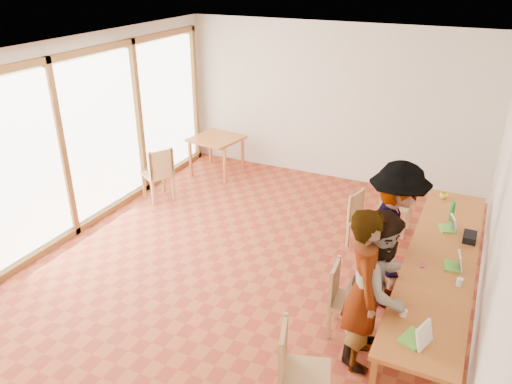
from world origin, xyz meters
TOP-DOWN VIEW (x-y plane):
  - ground at (0.00, 0.00)m, footprint 8.00×8.00m
  - wall_back at (0.00, 4.00)m, footprint 6.00×0.10m
  - wall_right at (3.00, 0.00)m, footprint 0.10×8.00m
  - window_wall at (-2.96, 0.00)m, footprint 0.10×8.00m
  - ceiling at (0.00, 0.00)m, footprint 6.00×8.00m
  - communal_table at (2.50, 0.49)m, footprint 0.80×4.00m
  - side_table at (-2.14, 3.20)m, footprint 0.90×0.90m
  - chair_near at (1.48, -1.76)m, footprint 0.59×0.59m
  - chair_mid at (1.54, -0.42)m, footprint 0.45×0.45m
  - chair_far at (1.23, 1.62)m, footprint 0.50×0.50m
  - chair_empty at (1.54, 2.28)m, footprint 0.47×0.47m
  - chair_spare at (-2.41, 1.60)m, footprint 0.64×0.64m
  - person_near at (1.87, -0.78)m, footprint 0.61×0.77m
  - person_mid at (1.99, -0.62)m, footprint 0.83×0.98m
  - person_far at (1.93, 0.39)m, footprint 0.92×1.34m
  - laptop_near at (2.48, -1.13)m, footprint 0.31×0.33m
  - laptop_mid at (2.67, 0.34)m, footprint 0.23×0.26m
  - laptop_far at (2.51, 1.26)m, footprint 0.26×0.28m
  - yellow_mug at (2.32, 2.22)m, footprint 0.15×0.15m
  - green_bottle at (2.50, 1.53)m, footprint 0.07×0.07m
  - clear_glass at (2.74, -0.02)m, footprint 0.07×0.07m
  - condiment_cup at (2.28, -0.79)m, footprint 0.08×0.08m
  - pink_phone at (2.33, 0.21)m, footprint 0.05×0.10m
  - black_pouch at (2.77, 1.07)m, footprint 0.16×0.26m

SIDE VIEW (x-z plane):
  - ground at x=0.00m, z-range 0.00..0.00m
  - chair_far at x=1.23m, z-range 0.30..0.75m
  - chair_mid at x=1.54m, z-range 0.31..0.79m
  - chair_empty at x=1.54m, z-range 0.33..0.84m
  - chair_spare at x=-2.41m, z-range 0.35..0.88m
  - chair_near at x=1.48m, z-range 0.35..0.89m
  - side_table at x=-2.14m, z-range 0.29..1.04m
  - communal_table at x=2.50m, z-range 0.33..1.08m
  - pink_phone at x=2.33m, z-range 0.75..0.76m
  - condiment_cup at x=2.28m, z-range 0.75..0.81m
  - clear_glass at x=2.74m, z-range 0.75..0.84m
  - black_pouch at x=2.77m, z-range 0.75..0.84m
  - yellow_mug at x=2.32m, z-range 0.75..0.84m
  - laptop_mid at x=2.67m, z-range 0.71..0.90m
  - laptop_far at x=2.51m, z-range 0.71..0.90m
  - laptop_near at x=2.48m, z-range 0.70..0.93m
  - person_mid at x=1.99m, z-range 0.00..1.78m
  - green_bottle at x=2.50m, z-range 0.75..1.03m
  - person_near at x=1.87m, z-range 0.00..1.85m
  - person_far at x=1.93m, z-range 0.00..1.92m
  - wall_back at x=0.00m, z-range 0.00..3.00m
  - wall_right at x=3.00m, z-range 0.00..3.00m
  - window_wall at x=-2.96m, z-range 0.00..3.00m
  - ceiling at x=0.00m, z-range 3.00..3.04m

